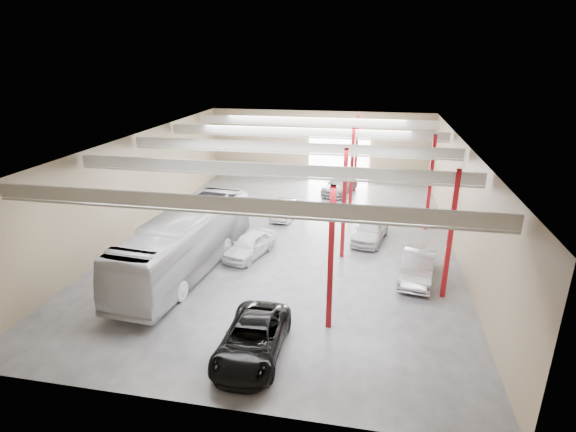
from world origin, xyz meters
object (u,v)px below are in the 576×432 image
(coach_bus, at_px, (187,242))
(car_row_b, at_px, (286,209))
(car_right_far, at_px, (370,229))
(car_right_near, at_px, (418,265))
(car_row_c, at_px, (340,185))
(car_row_a, at_px, (250,245))
(black_sedan, at_px, (252,339))

(coach_bus, xyz_separation_m, car_row_b, (3.94, 10.08, -1.12))
(coach_bus, height_order, car_right_far, coach_bus)
(car_right_near, height_order, car_right_far, car_right_near)
(car_row_b, xyz_separation_m, car_right_near, (9.47, -8.68, 0.14))
(car_row_c, height_order, car_right_far, car_right_far)
(car_row_a, bearing_deg, coach_bus, -123.84)
(car_right_far, bearing_deg, car_row_b, 164.32)
(black_sedan, bearing_deg, car_right_near, 48.62)
(coach_bus, distance_m, car_row_a, 4.18)
(coach_bus, distance_m, car_row_c, 19.18)
(black_sedan, distance_m, car_row_c, 24.80)
(black_sedan, bearing_deg, car_row_c, 85.87)
(black_sedan, distance_m, car_row_b, 17.36)
(coach_bus, distance_m, car_right_far, 12.54)
(coach_bus, bearing_deg, car_row_a, 44.50)
(car_right_far, bearing_deg, coach_bus, -136.27)
(black_sedan, xyz_separation_m, car_right_near, (7.49, 8.57, 0.05))
(car_right_near, xyz_separation_m, car_right_far, (-2.80, 5.20, -0.02))
(car_row_a, distance_m, car_right_near, 10.37)
(black_sedan, relative_size, car_right_far, 1.17)
(car_row_a, relative_size, car_row_b, 1.06)
(car_row_a, bearing_deg, car_row_c, 89.85)
(black_sedan, height_order, car_row_b, black_sedan)
(car_row_b, height_order, car_right_far, car_right_far)
(coach_bus, relative_size, car_right_far, 2.74)
(coach_bus, xyz_separation_m, car_right_near, (13.41, 1.40, -0.98))
(car_row_b, relative_size, car_right_near, 0.84)
(coach_bus, distance_m, car_row_b, 10.88)
(car_row_c, relative_size, car_right_far, 1.13)
(black_sedan, xyz_separation_m, car_row_b, (-1.98, 17.24, -0.08))
(black_sedan, relative_size, car_row_c, 1.03)
(coach_bus, bearing_deg, car_row_b, 73.51)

